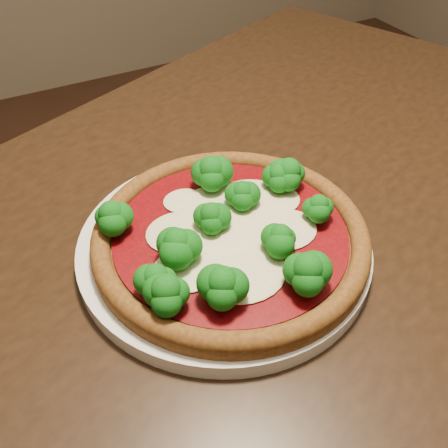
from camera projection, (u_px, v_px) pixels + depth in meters
name	position (u px, v px, depth m)	size (l,w,h in m)	color
dining_table	(255.00, 276.00, 0.65)	(1.46, 1.19, 0.75)	black
plate	(224.00, 245.00, 0.54)	(0.31, 0.31, 0.02)	silver
pizza	(230.00, 232.00, 0.52)	(0.29, 0.29, 0.06)	brown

